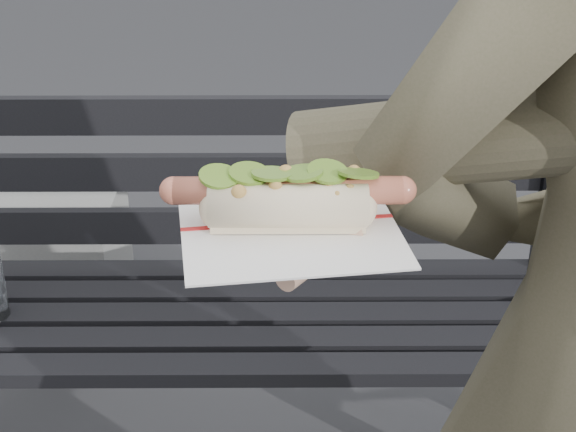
{
  "coord_description": "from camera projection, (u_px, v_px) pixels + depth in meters",
  "views": [
    {
      "loc": [
        0.07,
        -0.66,
        1.47
      ],
      "look_at": [
        0.07,
        0.03,
        1.12
      ],
      "focal_mm": 55.0,
      "sensor_mm": 36.0,
      "label": 1
    }
  ],
  "objects": [
    {
      "name": "park_bench",
      "position": [
        233.0,
        276.0,
        1.86
      ],
      "size": [
        1.5,
        0.44,
        0.88
      ],
      "color": "black",
      "rests_on": "ground"
    },
    {
      "name": "held_hotdog",
      "position": [
        485.0,
        152.0,
        0.83
      ],
      "size": [
        0.62,
        0.31,
        0.2
      ],
      "color": "#42402C"
    }
  ]
}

